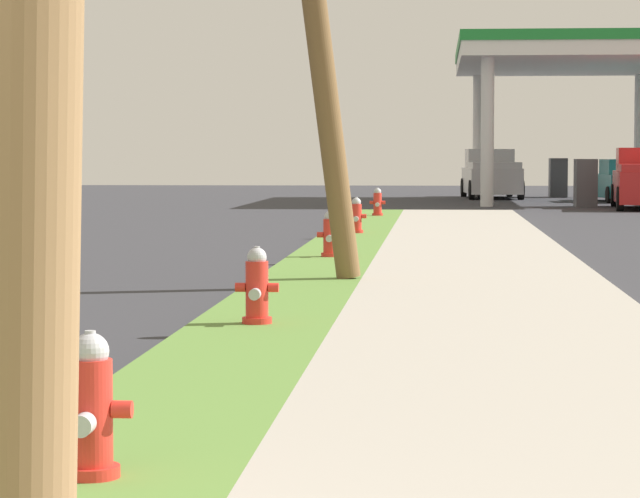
{
  "coord_description": "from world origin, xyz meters",
  "views": [
    {
      "loc": [
        2.39,
        -4.1,
        1.75
      ],
      "look_at": [
        1.16,
        11.47,
        0.75
      ],
      "focal_mm": 83.6,
      "sensor_mm": 36.0,
      "label": 1
    }
  ],
  "objects_px": {
    "fire_hydrant_fifth": "(378,203)",
    "truck_silver_at_forecourt": "(491,175)",
    "fire_hydrant_third": "(330,236)",
    "car_teal_by_near_pump": "(624,182)",
    "fire_hydrant_second": "(257,290)",
    "fire_hydrant_nearest": "(91,414)",
    "fire_hydrant_fourth": "(356,217)"
  },
  "relations": [
    {
      "from": "fire_hydrant_fifth",
      "to": "truck_silver_at_forecourt",
      "type": "height_order",
      "value": "truck_silver_at_forecourt"
    },
    {
      "from": "truck_silver_at_forecourt",
      "to": "fire_hydrant_third",
      "type": "bearing_deg",
      "value": -96.04
    },
    {
      "from": "fire_hydrant_fifth",
      "to": "car_teal_by_near_pump",
      "type": "bearing_deg",
      "value": 62.32
    },
    {
      "from": "fire_hydrant_fifth",
      "to": "fire_hydrant_second",
      "type": "bearing_deg",
      "value": -90.31
    },
    {
      "from": "fire_hydrant_third",
      "to": "car_teal_by_near_pump",
      "type": "height_order",
      "value": "car_teal_by_near_pump"
    },
    {
      "from": "fire_hydrant_second",
      "to": "truck_silver_at_forecourt",
      "type": "bearing_deg",
      "value": 85.16
    },
    {
      "from": "truck_silver_at_forecourt",
      "to": "fire_hydrant_nearest",
      "type": "bearing_deg",
      "value": -94.21
    },
    {
      "from": "fire_hydrant_second",
      "to": "fire_hydrant_fourth",
      "type": "distance_m",
      "value": 16.68
    },
    {
      "from": "fire_hydrant_third",
      "to": "fire_hydrant_fifth",
      "type": "bearing_deg",
      "value": 89.6
    },
    {
      "from": "fire_hydrant_fourth",
      "to": "car_teal_by_near_pump",
      "type": "xyz_separation_m",
      "value": [
        8.61,
        25.13,
        0.28
      ]
    },
    {
      "from": "car_teal_by_near_pump",
      "to": "fire_hydrant_fourth",
      "type": "bearing_deg",
      "value": -108.92
    },
    {
      "from": "fire_hydrant_nearest",
      "to": "fire_hydrant_third",
      "type": "bearing_deg",
      "value": 89.89
    },
    {
      "from": "fire_hydrant_third",
      "to": "fire_hydrant_second",
      "type": "bearing_deg",
      "value": -90.17
    },
    {
      "from": "fire_hydrant_fourth",
      "to": "car_teal_by_near_pump",
      "type": "bearing_deg",
      "value": 71.08
    },
    {
      "from": "fire_hydrant_nearest",
      "to": "truck_silver_at_forecourt",
      "type": "xyz_separation_m",
      "value": [
        3.89,
        52.85,
        0.47
      ]
    },
    {
      "from": "fire_hydrant_fourth",
      "to": "truck_silver_at_forecourt",
      "type": "relative_size",
      "value": 0.14
    },
    {
      "from": "fire_hydrant_fourth",
      "to": "truck_silver_at_forecourt",
      "type": "bearing_deg",
      "value": 82.54
    },
    {
      "from": "car_teal_by_near_pump",
      "to": "fire_hydrant_third",
      "type": "bearing_deg",
      "value": -104.95
    },
    {
      "from": "fire_hydrant_third",
      "to": "car_teal_by_near_pump",
      "type": "xyz_separation_m",
      "value": [
        8.64,
        32.36,
        0.28
      ]
    },
    {
      "from": "fire_hydrant_nearest",
      "to": "fire_hydrant_fifth",
      "type": "relative_size",
      "value": 1.0
    },
    {
      "from": "fire_hydrant_second",
      "to": "truck_silver_at_forecourt",
      "type": "xyz_separation_m",
      "value": [
        3.89,
        45.96,
        0.47
      ]
    },
    {
      "from": "fire_hydrant_nearest",
      "to": "fire_hydrant_third",
      "type": "distance_m",
      "value": 16.34
    },
    {
      "from": "fire_hydrant_fifth",
      "to": "fire_hydrant_third",
      "type": "bearing_deg",
      "value": -90.4
    },
    {
      "from": "fire_hydrant_nearest",
      "to": "fire_hydrant_second",
      "type": "relative_size",
      "value": 1.0
    },
    {
      "from": "fire_hydrant_nearest",
      "to": "fire_hydrant_fourth",
      "type": "height_order",
      "value": "same"
    },
    {
      "from": "fire_hydrant_fourth",
      "to": "fire_hydrant_nearest",
      "type": "bearing_deg",
      "value": -90.14
    },
    {
      "from": "car_teal_by_near_pump",
      "to": "truck_silver_at_forecourt",
      "type": "xyz_separation_m",
      "value": [
        -4.78,
        4.15,
        0.19
      ]
    },
    {
      "from": "fire_hydrant_fifth",
      "to": "fire_hydrant_fourth",
      "type": "bearing_deg",
      "value": -90.56
    },
    {
      "from": "fire_hydrant_fourth",
      "to": "car_teal_by_near_pump",
      "type": "height_order",
      "value": "car_teal_by_near_pump"
    },
    {
      "from": "fire_hydrant_fourth",
      "to": "car_teal_by_near_pump",
      "type": "distance_m",
      "value": 26.57
    },
    {
      "from": "fire_hydrant_nearest",
      "to": "truck_silver_at_forecourt",
      "type": "relative_size",
      "value": 0.14
    },
    {
      "from": "fire_hydrant_fourth",
      "to": "fire_hydrant_third",
      "type": "bearing_deg",
      "value": -90.21
    }
  ]
}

